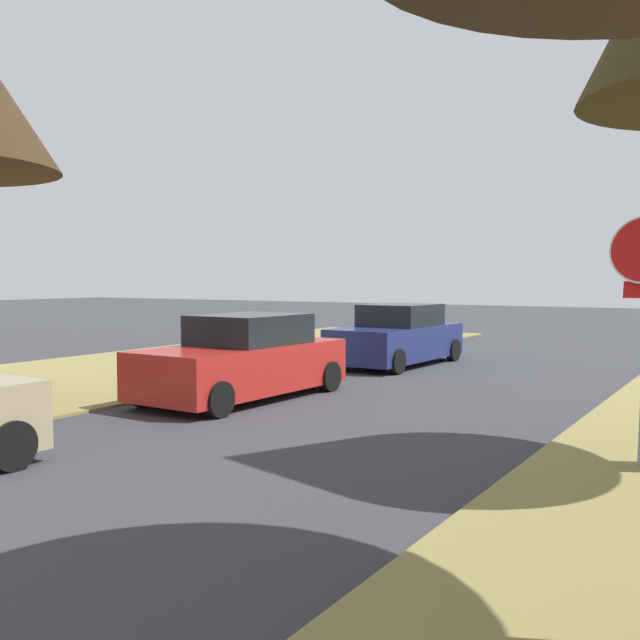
{
  "coord_description": "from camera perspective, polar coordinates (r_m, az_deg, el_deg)",
  "views": [
    {
      "loc": [
        6.05,
        2.15,
        2.27
      ],
      "look_at": [
        1.1,
        10.16,
        1.72
      ],
      "focal_mm": 40.77,
      "sensor_mm": 36.0,
      "label": 1
    }
  ],
  "objects": [
    {
      "name": "parked_sedan_red",
      "position": [
        13.69,
        -5.99,
        -3.15
      ],
      "size": [
        2.07,
        4.46,
        1.57
      ],
      "color": "red",
      "rests_on": "ground"
    },
    {
      "name": "parked_sedan_navy",
      "position": [
        18.99,
        6.09,
        -1.34
      ],
      "size": [
        2.07,
        4.46,
        1.57
      ],
      "color": "navy",
      "rests_on": "ground"
    }
  ]
}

